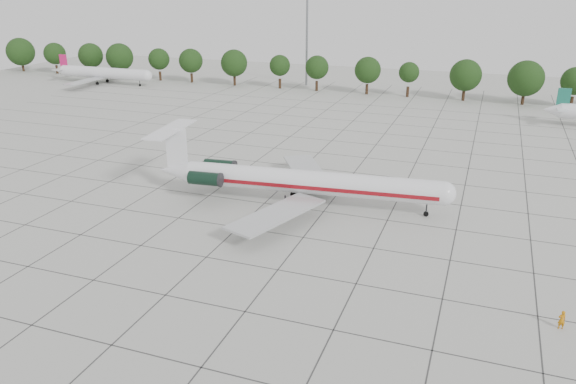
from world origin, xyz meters
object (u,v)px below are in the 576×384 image
at_px(main_airliner, 294,181).
at_px(bg_airliner_a, 104,73).
at_px(floodlight_mast, 307,31).
at_px(ground_crew, 562,320).

relative_size(main_airliner, bg_airliner_a, 1.36).
xyz_separation_m(main_airliner, floodlight_mast, (-25.67, 82.87, 11.09)).
bearing_deg(floodlight_mast, bg_airliner_a, -162.23).
distance_m(ground_crew, floodlight_mast, 116.39).
xyz_separation_m(main_airliner, ground_crew, (29.98, -18.48, -2.34)).
xyz_separation_m(ground_crew, bg_airliner_a, (-108.84, 84.29, 2.06)).
bearing_deg(bg_airliner_a, floodlight_mast, 17.77).
bearing_deg(ground_crew, floodlight_mast, -78.66).
xyz_separation_m(ground_crew, floodlight_mast, (-55.65, 101.34, 13.43)).
bearing_deg(floodlight_mast, main_airliner, -72.79).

